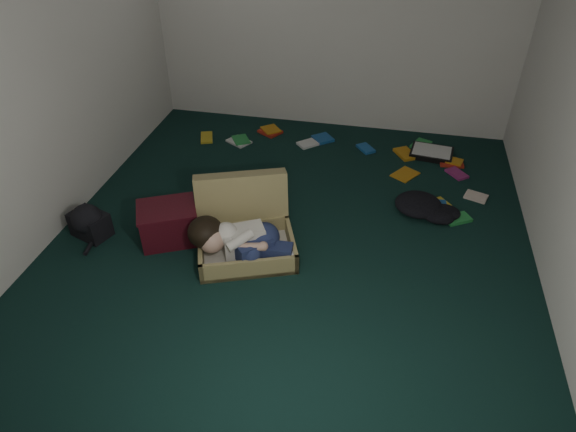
% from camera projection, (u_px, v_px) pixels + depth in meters
% --- Properties ---
extents(floor, '(4.50, 4.50, 0.00)m').
position_uv_depth(floor, '(292.00, 239.00, 4.41)').
color(floor, black).
rests_on(floor, ground).
extents(wall_back, '(4.50, 0.00, 4.50)m').
position_uv_depth(wall_back, '(335.00, 11.00, 5.40)').
color(wall_back, white).
rests_on(wall_back, ground).
extents(wall_front, '(4.50, 0.00, 4.50)m').
position_uv_depth(wall_front, '(169.00, 341.00, 1.86)').
color(wall_front, white).
rests_on(wall_front, ground).
extents(wall_left, '(0.00, 4.50, 4.50)m').
position_uv_depth(wall_left, '(39.00, 74.00, 3.97)').
color(wall_left, white).
rests_on(wall_left, ground).
extents(suitcase, '(0.99, 0.97, 0.57)m').
position_uv_depth(suitcase, '(245.00, 229.00, 4.24)').
color(suitcase, tan).
rests_on(suitcase, floor).
extents(person, '(0.86, 0.44, 0.35)m').
position_uv_depth(person, '(240.00, 240.00, 4.05)').
color(person, silver).
rests_on(person, suitcase).
extents(maroon_bin, '(0.59, 0.54, 0.33)m').
position_uv_depth(maroon_bin, '(168.00, 223.00, 4.31)').
color(maroon_bin, '#440D17').
rests_on(maroon_bin, floor).
extents(backpack, '(0.48, 0.43, 0.24)m').
position_uv_depth(backpack, '(90.00, 224.00, 4.38)').
color(backpack, black).
rests_on(backpack, floor).
extents(clothing_pile, '(0.47, 0.39, 0.15)m').
position_uv_depth(clothing_pile, '(434.00, 213.00, 4.58)').
color(clothing_pile, black).
rests_on(clothing_pile, floor).
extents(paper_tray, '(0.48, 0.38, 0.06)m').
position_uv_depth(paper_tray, '(432.00, 153.00, 5.55)').
color(paper_tray, black).
rests_on(paper_tray, floor).
extents(book_scatter, '(3.12, 1.57, 0.02)m').
position_uv_depth(book_scatter, '(368.00, 160.00, 5.45)').
color(book_scatter, gold).
rests_on(book_scatter, floor).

